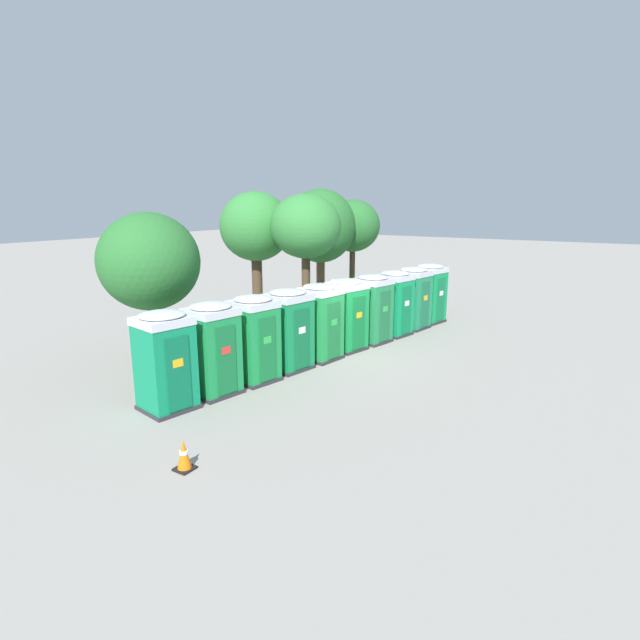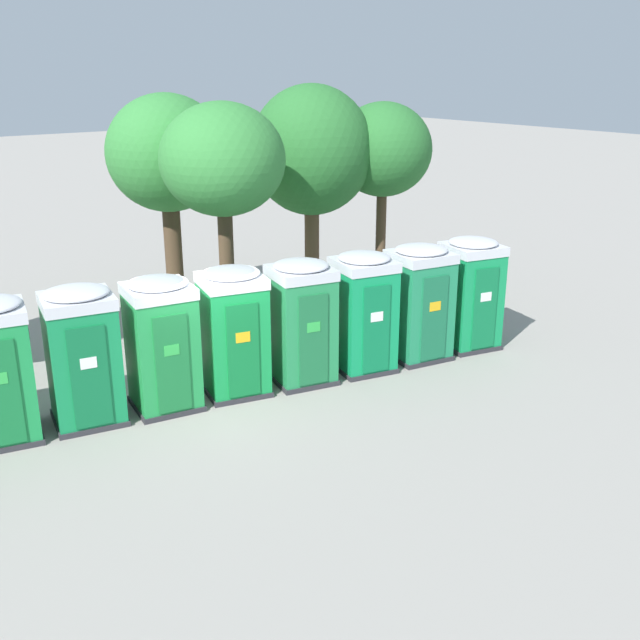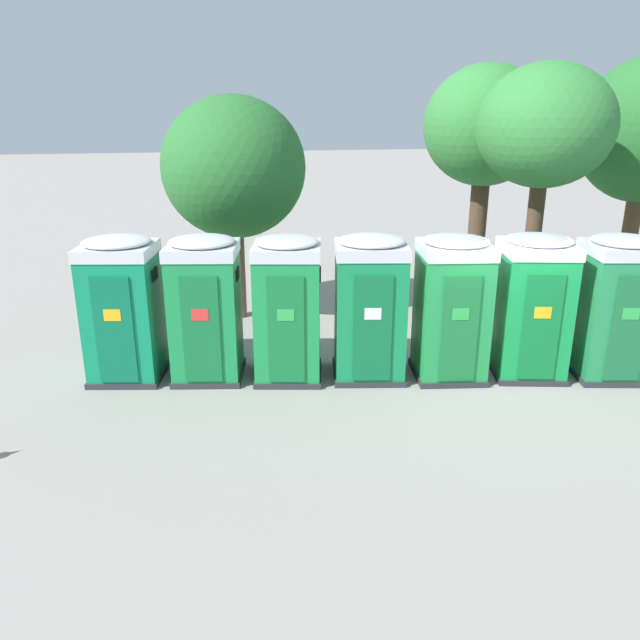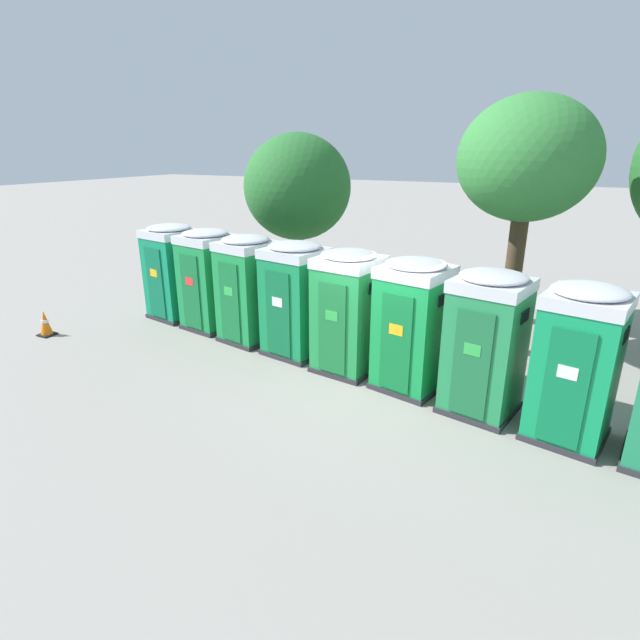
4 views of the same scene
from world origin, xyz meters
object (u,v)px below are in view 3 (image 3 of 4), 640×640
at_px(street_tree_0, 234,168).
at_px(portapotty_0, 123,308).
at_px(portapotty_3, 370,307).
at_px(portapotty_5, 532,306).
at_px(street_tree_2, 485,128).
at_px(portapotty_1, 206,308).
at_px(street_tree_4, 545,128).
at_px(portapotty_6, 615,307).
at_px(portapotty_2, 288,308).
at_px(portapotty_4, 452,307).

bearing_deg(street_tree_0, portapotty_0, -126.06).
bearing_deg(portapotty_3, portapotty_5, -10.03).
bearing_deg(street_tree_2, portapotty_1, -149.78).
bearing_deg(street_tree_0, street_tree_4, -14.65).
bearing_deg(street_tree_4, portapotty_6, -90.39).
bearing_deg(street_tree_2, portapotty_2, -141.84).
bearing_deg(portapotty_0, portapotty_3, -10.22).
xyz_separation_m(street_tree_0, street_tree_4, (6.23, -1.63, 0.83)).
height_order(portapotty_2, street_tree_4, street_tree_4).
distance_m(portapotty_0, street_tree_4, 9.01).
bearing_deg(street_tree_2, street_tree_0, -173.30).
bearing_deg(street_tree_4, portapotty_0, -170.67).
distance_m(portapotty_2, street_tree_4, 6.61).
relative_size(portapotty_0, street_tree_4, 0.47).
bearing_deg(portapotty_4, portapotty_2, 169.72).
bearing_deg(street_tree_4, portapotty_3, -153.06).
bearing_deg(portapotty_4, street_tree_2, 61.21).
bearing_deg(street_tree_0, portapotty_6, -36.54).
xyz_separation_m(street_tree_2, street_tree_4, (0.20, -2.34, 0.07)).
relative_size(portapotty_0, portapotty_6, 1.00).
height_order(portapotty_2, street_tree_0, street_tree_0).
relative_size(portapotty_6, street_tree_4, 0.47).
bearing_deg(portapotty_0, street_tree_2, 24.34).
bearing_deg(portapotty_5, portapotty_4, 171.93).
height_order(portapotty_6, street_tree_0, street_tree_0).
xyz_separation_m(portapotty_4, street_tree_0, (-3.41, 4.07, 2.05)).
bearing_deg(street_tree_4, portapotty_2, -161.06).
xyz_separation_m(portapotty_1, portapotty_4, (4.20, -0.80, -0.00)).
relative_size(portapotty_0, portapotty_4, 1.00).
bearing_deg(portapotty_6, street_tree_0, 143.46).
distance_m(portapotty_6, street_tree_2, 6.01).
relative_size(portapotty_0, portapotty_1, 1.00).
bearing_deg(street_tree_4, street_tree_0, 165.35).
relative_size(portapotty_5, portapotty_6, 1.00).
xyz_separation_m(portapotty_4, street_tree_2, (2.63, 4.78, 2.81)).
distance_m(portapotty_1, street_tree_2, 8.39).
height_order(portapotty_2, portapotty_6, same).
xyz_separation_m(portapotty_3, portapotty_5, (2.81, -0.50, 0.00)).
bearing_deg(portapotty_1, portapotty_2, -11.79).
bearing_deg(portapotty_3, portapotty_4, -11.99).
bearing_deg(portapotty_1, street_tree_2, 30.22).
height_order(street_tree_0, street_tree_2, street_tree_2).
distance_m(portapotty_3, street_tree_4, 5.54).
distance_m(portapotty_3, portapotty_4, 1.43).
bearing_deg(portapotty_2, portapotty_3, -8.57).
relative_size(portapotty_1, portapotty_4, 1.00).
bearing_deg(portapotty_4, portapotty_5, -8.07).
relative_size(portapotty_3, portapotty_6, 1.00).
xyz_separation_m(portapotty_1, street_tree_4, (7.02, 1.64, 2.88)).
distance_m(portapotty_2, street_tree_0, 4.15).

